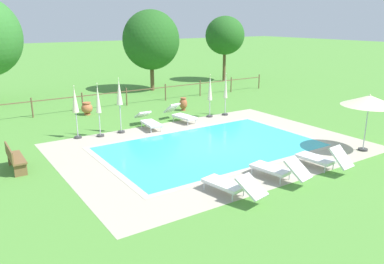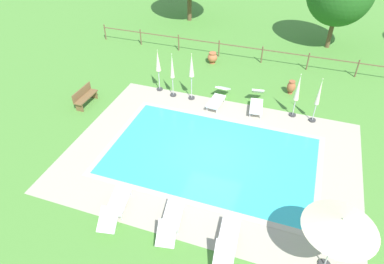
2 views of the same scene
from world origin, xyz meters
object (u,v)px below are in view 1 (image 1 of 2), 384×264
object	(u,v)px
sun_lounger_north_far	(231,185)
terracotta_urn_by_tree	(183,104)
patio_umbrella_closed_row_mid_east	(226,90)
terracotta_urn_near_fence	(87,108)
patio_umbrella_closed_row_centre	(119,96)
tree_far_west	(151,40)
sun_lounger_north_near_steps	(181,114)
sun_lounger_south_mid	(278,169)
sun_lounger_north_mid	(323,158)
patio_umbrella_closed_row_mid_west	(210,91)
tree_centre	(225,36)
patio_umbrella_open_foreground	(369,101)
sun_lounger_south_near_corner	(149,121)
wooden_bench_lawn_side	(14,157)
patio_umbrella_closed_row_west	(75,103)
patio_umbrella_closed_row_east	(98,104)

from	to	relation	value
sun_lounger_north_far	terracotta_urn_by_tree	bearing A→B (deg)	64.75
patio_umbrella_closed_row_mid_east	terracotta_urn_near_fence	distance (m)	7.50
patio_umbrella_closed_row_centre	tree_far_west	size ratio (longest dim) A/B	0.45
sun_lounger_north_near_steps	patio_umbrella_closed_row_mid_east	size ratio (longest dim) A/B	0.90
sun_lounger_south_mid	tree_far_west	size ratio (longest dim) A/B	0.37
sun_lounger_north_mid	sun_lounger_north_far	distance (m)	3.96
patio_umbrella_closed_row_mid_west	patio_umbrella_closed_row_mid_east	xyz separation A→B (m)	(0.93, -0.13, -0.04)
terracotta_urn_near_fence	patio_umbrella_closed_row_mid_east	bearing A→B (deg)	-34.13
patio_umbrella_closed_row_mid_west	tree_centre	bearing A→B (deg)	48.38
sun_lounger_north_near_steps	terracotta_urn_near_fence	world-z (taller)	sun_lounger_north_near_steps
terracotta_urn_by_tree	tree_centre	size ratio (longest dim) A/B	0.14
sun_lounger_north_mid	terracotta_urn_near_fence	xyz separation A→B (m)	(-4.09, 12.13, -0.01)
patio_umbrella_closed_row_mid_east	terracotta_urn_near_fence	bearing A→B (deg)	145.87
patio_umbrella_closed_row_mid_west	sun_lounger_north_mid	bearing A→B (deg)	-97.99
sun_lounger_north_near_steps	patio_umbrella_open_foreground	world-z (taller)	patio_umbrella_open_foreground
tree_centre	terracotta_urn_by_tree	bearing A→B (deg)	-139.67
sun_lounger_north_far	sun_lounger_south_near_corner	xyz separation A→B (m)	(1.41, 7.86, -0.01)
sun_lounger_north_far	terracotta_urn_by_tree	distance (m)	11.12
terracotta_urn_by_tree	tree_centre	xyz separation A→B (m)	(8.79, 7.47, 3.30)
terracotta_urn_by_tree	terracotta_urn_near_fence	bearing A→B (deg)	157.68
wooden_bench_lawn_side	tree_far_west	size ratio (longest dim) A/B	0.27
sun_lounger_north_near_steps	patio_umbrella_closed_row_centre	bearing A→B (deg)	-176.44
patio_umbrella_open_foreground	patio_umbrella_closed_row_mid_east	world-z (taller)	patio_umbrella_closed_row_mid_east
sun_lounger_north_mid	patio_umbrella_closed_row_west	bearing A→B (deg)	125.54
patio_umbrella_closed_row_mid_east	tree_centre	xyz separation A→B (m)	(7.51, 9.64, 2.35)
sun_lounger_south_near_corner	tree_far_west	distance (m)	10.69
sun_lounger_north_near_steps	terracotta_urn_by_tree	xyz separation A→B (m)	(1.43, 1.99, 0.02)
patio_umbrella_closed_row_mid_east	wooden_bench_lawn_side	size ratio (longest dim) A/B	1.51
patio_umbrella_closed_row_centre	patio_umbrella_closed_row_east	bearing A→B (deg)	-177.71
terracotta_urn_by_tree	tree_far_west	xyz separation A→B (m)	(1.61, 6.72, 3.17)
wooden_bench_lawn_side	tree_far_west	distance (m)	16.10
sun_lounger_north_far	patio_umbrella_closed_row_centre	bearing A→B (deg)	89.98
sun_lounger_north_far	patio_umbrella_open_foreground	size ratio (longest dim) A/B	0.94
patio_umbrella_open_foreground	patio_umbrella_closed_row_mid_west	size ratio (longest dim) A/B	0.99
sun_lounger_south_near_corner	terracotta_urn_near_fence	size ratio (longest dim) A/B	3.06
sun_lounger_south_mid	patio_umbrella_closed_row_west	world-z (taller)	patio_umbrella_closed_row_west
patio_umbrella_closed_row_east	tree_centre	xyz separation A→B (m)	(14.54, 9.70, 2.22)
sun_lounger_north_far	patio_umbrella_closed_row_west	xyz separation A→B (m)	(-1.90, 8.13, 1.18)
patio_umbrella_closed_row_east	patio_umbrella_closed_row_centre	bearing A→B (deg)	2.29
tree_far_west	wooden_bench_lawn_side	bearing A→B (deg)	-135.12
sun_lounger_north_mid	patio_umbrella_closed_row_centre	world-z (taller)	patio_umbrella_closed_row_centre
sun_lounger_south_mid	patio_umbrella_open_foreground	world-z (taller)	patio_umbrella_open_foreground
sun_lounger_north_far	sun_lounger_south_near_corner	size ratio (longest dim) A/B	1.00
sun_lounger_south_mid	patio_umbrella_closed_row_east	size ratio (longest dim) A/B	0.87
sun_lounger_north_near_steps	patio_umbrella_closed_row_east	world-z (taller)	patio_umbrella_closed_row_east
terracotta_urn_by_tree	patio_umbrella_open_foreground	bearing A→B (deg)	-77.53
patio_umbrella_closed_row_mid_east	terracotta_urn_by_tree	bearing A→B (deg)	120.52
sun_lounger_north_mid	sun_lounger_north_far	xyz separation A→B (m)	(-3.96, 0.07, -0.02)
wooden_bench_lawn_side	terracotta_urn_near_fence	distance (m)	7.97
patio_umbrella_open_foreground	patio_umbrella_closed_row_mid_west	world-z (taller)	patio_umbrella_closed_row_mid_west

